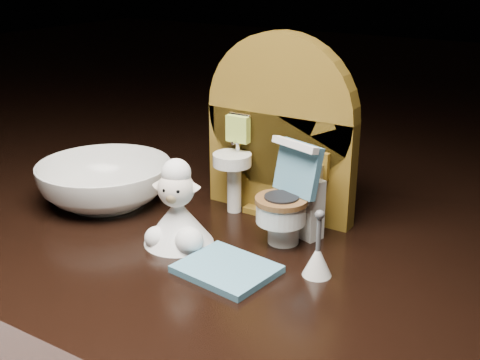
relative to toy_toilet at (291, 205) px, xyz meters
name	(u,v)px	position (x,y,z in m)	size (l,w,h in m)	color
backdrop_panel	(279,137)	(-0.03, 0.04, 0.04)	(0.13, 0.05, 0.15)	brown
toy_toilet	(291,205)	(0.00, 0.00, 0.00)	(0.05, 0.05, 0.08)	white
bath_mat	(227,269)	(-0.01, -0.07, -0.03)	(0.06, 0.05, 0.00)	#5590AD
toilet_brush	(317,258)	(0.04, -0.04, -0.02)	(0.02, 0.02, 0.05)	white
plush_lamb	(177,214)	(-0.07, -0.05, -0.01)	(0.05, 0.05, 0.07)	white
ceramic_bowl	(105,183)	(-0.17, -0.02, -0.01)	(0.12, 0.12, 0.04)	white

